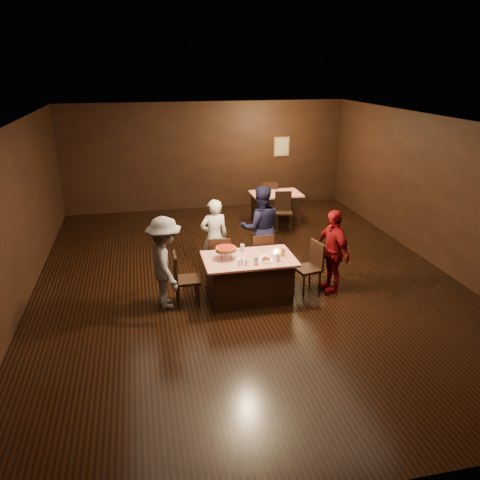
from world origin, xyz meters
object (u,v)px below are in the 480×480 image
Objects in this scene: main_table at (249,278)px; chair_far_right at (260,255)px; diner_red_shirt at (332,251)px; glass_front_right at (278,257)px; chair_end_left at (187,279)px; chair_end_right at (307,268)px; plate_empty at (277,252)px; back_table at (276,207)px; diner_grey_knit at (165,263)px; glass_front_left at (256,260)px; chair_far_left at (219,259)px; chair_back_near at (284,212)px; glass_amber at (283,252)px; chair_back_far at (270,198)px; pizza_stand at (226,249)px; diner_white_jacket at (214,237)px; diner_navy_hoodie at (260,228)px; glass_back at (242,248)px.

chair_far_right is at bearing 61.93° from main_table.
diner_red_shirt reaches higher than glass_front_right.
chair_end_left is 2.20m from chair_end_right.
plate_empty is (1.65, 0.15, 0.30)m from chair_end_left.
diner_grey_knit is (-3.16, -4.12, 0.42)m from back_table.
glass_front_left reaches higher than main_table.
chair_far_left and chair_back_near have the same top height.
glass_amber is (2.06, -0.04, 0.03)m from diner_grey_knit.
chair_back_far is at bearing -112.34° from chair_far_right.
pizza_stand reaches higher than main_table.
chair_far_left reaches higher than main_table.
glass_front_left is at bearing -102.69° from chair_back_near.
diner_white_jacket reaches higher than plate_empty.
chair_far_right is at bearing -148.99° from chair_end_right.
diner_grey_knit is (-3.16, -4.72, 0.33)m from chair_back_far.
diner_white_jacket reaches higher than chair_back_near.
chair_end_right is 1.43m from diner_navy_hoodie.
diner_navy_hoodie reaches higher than chair_far_left.
glass_back is at bearing 79.55° from chair_back_far.
glass_amber is (1.00, -0.80, 0.37)m from chair_far_left.
main_table is at bearing -112.52° from back_table.
chair_far_left is 0.53m from diner_white_jacket.
main_table is 3.81m from chair_back_near.
diner_navy_hoodie is at bearing -167.89° from chair_end_right.
chair_end_right is 3.80× the size of plate_empty.
chair_end_right reaches higher than back_table.
chair_back_far is at bearing 160.68° from chair_end_right.
chair_end_left reaches higher than glass_back.
chair_back_near reaches higher than back_table.
diner_grey_knit is 2.01m from plate_empty.
back_table is 3.60m from chair_far_right.
diner_white_jacket is 6.11× the size of plate_empty.
diner_navy_hoodie is at bearing 52.28° from pizza_stand.
glass_front_right is (0.85, -1.00, 0.37)m from chair_far_left.
chair_end_right is at bearing -88.70° from chair_back_near.
chair_end_right is (2.20, 0.00, 0.00)m from chair_end_left.
main_table is at bearing -99.19° from diner_grey_knit.
plate_empty is at bearing 75.96° from glass_front_right.
chair_end_left is 2.50× the size of pizza_stand.
glass_amber is at bearing -104.86° from back_table.
chair_far_left is 6.79× the size of glass_front_left.
diner_navy_hoodie is at bearing 90.74° from plate_empty.
diner_navy_hoodie is 1.63m from glass_front_left.
main_table is 1.68× the size of chair_far_right.
glass_back is at bearing -114.72° from back_table.
chair_back_near is at bearing -120.23° from chair_far_right.
glass_back is at bearing 132.27° from glass_front_right.
pizza_stand is 0.97m from plate_empty.
back_table is at bearing 65.28° from glass_back.
diner_white_jacket reaches higher than glass_front_right.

